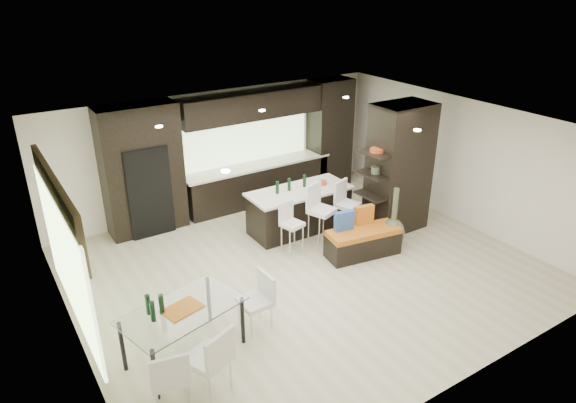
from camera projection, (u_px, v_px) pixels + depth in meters
ground at (305, 269)px, 9.55m from camera, size 8.00×8.00×0.00m
back_wall at (219, 150)px, 11.68m from camera, size 8.00×0.02×2.70m
left_wall at (66, 268)px, 7.03m from camera, size 0.02×7.00×2.70m
right_wall at (460, 161)px, 10.97m from camera, size 0.02×7.00×2.70m
ceiling at (308, 128)px, 8.44m from camera, size 8.00×7.00×0.02m
window_left at (67, 261)px, 7.20m from camera, size 0.04×3.20×1.90m
window_back at (243, 137)px, 11.87m from camera, size 3.40×0.04×1.20m
stone_accent at (57, 202)px, 6.85m from camera, size 0.08×3.00×0.80m
ceiling_spots at (299, 126)px, 8.64m from camera, size 4.00×3.00×0.02m
back_cabinetry at (246, 150)px, 11.68m from camera, size 6.80×0.68×2.70m
refrigerator at (145, 189)px, 10.62m from camera, size 0.90×0.68×1.90m
partition_column at (399, 168)px, 10.59m from camera, size 1.20×0.80×2.70m
kitchen_island at (299, 210)px, 10.84m from camera, size 2.20×0.97×0.91m
stool_left at (292, 233)px, 9.94m from camera, size 0.45×0.45×0.84m
stool_mid at (322, 221)px, 10.20m from camera, size 0.59×0.59×1.03m
stool_right at (347, 215)px, 10.56m from camera, size 0.54×0.54×0.96m
bench at (363, 242)px, 9.92m from camera, size 1.51×0.78×0.55m
floor_vase at (394, 219)px, 10.02m from camera, size 0.51×0.51×1.29m
dining_table at (185, 333)px, 7.24m from camera, size 1.85×1.32×0.80m
chair_near at (208, 362)px, 6.60m from camera, size 0.65×0.65×0.93m
chair_far at (170, 379)px, 6.37m from camera, size 0.56×0.56×0.88m
chair_end at (255, 305)px, 7.80m from camera, size 0.47×0.47×0.85m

